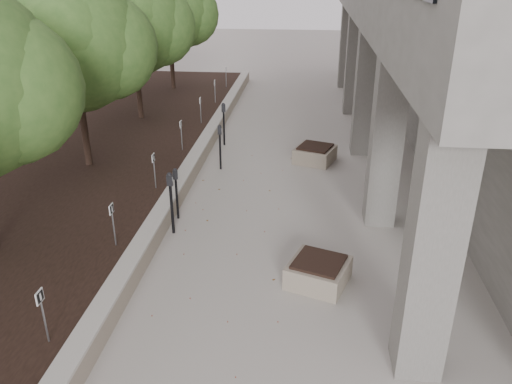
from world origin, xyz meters
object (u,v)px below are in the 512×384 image
at_px(crabapple_tree_4, 134,44).
at_px(parking_meter_5, 224,124).
at_px(parking_meter_4, 220,147).
at_px(planter_back, 315,154).
at_px(planter_front, 318,271).
at_px(parking_meter_2, 172,203).
at_px(parking_meter_3, 177,194).
at_px(crabapple_tree_5, 170,28).
at_px(crabapple_tree_3, 76,71).

distance_m(crabapple_tree_4, parking_meter_5, 4.58).
distance_m(parking_meter_4, planter_back, 3.08).
xyz_separation_m(crabapple_tree_4, planter_front, (6.70, -9.85, -2.87)).
distance_m(parking_meter_2, parking_meter_3, 0.76).
bearing_deg(planter_front, parking_meter_4, 116.75).
bearing_deg(parking_meter_2, planter_front, -27.94).
relative_size(crabapple_tree_5, parking_meter_4, 3.81).
distance_m(crabapple_tree_3, crabapple_tree_4, 5.00).
distance_m(parking_meter_2, planter_front, 3.82).
xyz_separation_m(parking_meter_2, parking_meter_5, (0.19, 6.40, -0.02)).
distance_m(parking_meter_2, parking_meter_4, 4.16).
height_order(crabapple_tree_5, parking_meter_5, crabapple_tree_5).
bearing_deg(parking_meter_4, crabapple_tree_5, 105.62).
xyz_separation_m(parking_meter_3, planter_back, (3.40, 4.35, -0.41)).
xyz_separation_m(parking_meter_2, planter_back, (3.33, 5.10, -0.51)).
bearing_deg(planter_front, crabapple_tree_5, 114.29).
height_order(planter_front, planter_back, planter_back).
height_order(parking_meter_2, planter_front, parking_meter_2).
bearing_deg(parking_meter_5, crabapple_tree_5, 98.64).
bearing_deg(parking_meter_4, parking_meter_2, -103.06).
bearing_deg(parking_meter_2, planter_back, 55.64).
xyz_separation_m(parking_meter_4, parking_meter_5, (-0.25, 2.27, 0.04)).
height_order(parking_meter_2, parking_meter_4, parking_meter_2).
height_order(crabapple_tree_3, parking_meter_2, crabapple_tree_3).
distance_m(crabapple_tree_3, planter_back, 7.50).
relative_size(crabapple_tree_4, crabapple_tree_5, 1.00).
xyz_separation_m(parking_meter_3, planter_front, (3.45, -2.45, -0.42)).
xyz_separation_m(crabapple_tree_4, parking_meter_4, (3.76, -4.01, -2.41)).
bearing_deg(parking_meter_3, planter_front, -55.55).
height_order(crabapple_tree_3, planter_back, crabapple_tree_3).
height_order(parking_meter_4, planter_front, parking_meter_4).
height_order(parking_meter_2, parking_meter_3, parking_meter_2).
height_order(parking_meter_2, planter_back, parking_meter_2).
bearing_deg(crabapple_tree_5, crabapple_tree_4, -90.00).
bearing_deg(planter_back, crabapple_tree_4, 155.37).
distance_m(parking_meter_3, parking_meter_5, 5.66).
height_order(parking_meter_2, parking_meter_5, parking_meter_2).
distance_m(crabapple_tree_3, planter_front, 8.76).
bearing_deg(parking_meter_4, crabapple_tree_3, -172.33).
distance_m(parking_meter_2, planter_back, 6.11).
relative_size(crabapple_tree_5, planter_front, 4.98).
relative_size(parking_meter_2, parking_meter_5, 1.03).
relative_size(parking_meter_2, parking_meter_4, 1.08).
distance_m(crabapple_tree_4, planter_back, 7.86).
relative_size(parking_meter_3, planter_front, 1.23).
bearing_deg(crabapple_tree_5, planter_back, -50.42).
bearing_deg(crabapple_tree_4, crabapple_tree_3, -90.00).
bearing_deg(crabapple_tree_4, planter_back, -24.63).
xyz_separation_m(parking_meter_3, parking_meter_5, (0.26, 5.65, 0.08)).
xyz_separation_m(crabapple_tree_5, planter_back, (6.65, -8.05, -2.85)).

